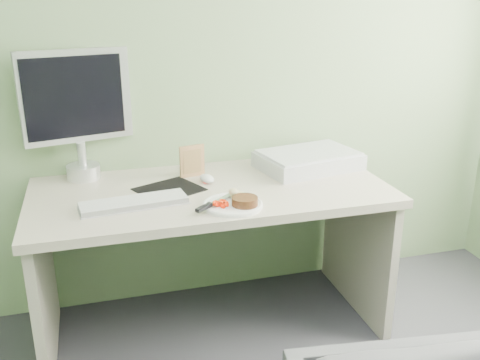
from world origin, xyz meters
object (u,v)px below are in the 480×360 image
object	(u,v)px
plate	(233,205)
monitor	(77,107)
desk	(212,225)
scanner	(308,161)

from	to	relation	value
plate	monitor	size ratio (longest dim) A/B	0.42
desk	scanner	distance (m)	0.60
plate	scanner	distance (m)	0.63
desk	scanner	xyz separation A→B (m)	(0.53, 0.15, 0.22)
plate	monitor	bearing A→B (deg)	136.87
plate	monitor	distance (m)	0.87
plate	monitor	world-z (taller)	monitor
plate	scanner	bearing A→B (deg)	37.86
plate	scanner	xyz separation A→B (m)	(0.50, 0.39, 0.03)
plate	scanner	size ratio (longest dim) A/B	0.52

